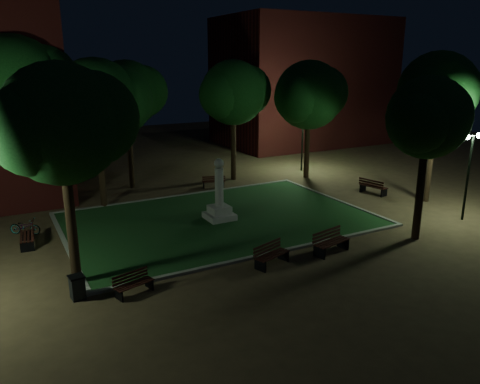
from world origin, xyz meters
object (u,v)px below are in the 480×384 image
object	(u,v)px
bench_west_near	(133,284)
trash_bin	(77,287)
bicycle	(25,226)
bench_left_side	(29,237)
bench_near_left	(271,255)
monument	(219,203)
bench_right_side	(373,187)
bench_far_side	(214,182)
bench_near_right	(330,242)

from	to	relation	value
bench_west_near	trash_bin	xyz separation A→B (m)	(-1.81, 0.57, 0.07)
bicycle	bench_left_side	bearing A→B (deg)	-145.82
bench_left_side	bench_near_left	bearing A→B (deg)	55.74
monument	bench_right_side	size ratio (longest dim) A/B	1.73
bench_near_left	trash_bin	bearing A→B (deg)	155.82
bench_near_left	bench_far_side	distance (m)	12.43
bench_near_left	bench_left_side	distance (m)	10.91
bench_near_left	bench_left_side	size ratio (longest dim) A/B	1.02
trash_bin	bench_west_near	bearing A→B (deg)	-17.35
bench_right_side	trash_bin	bearing A→B (deg)	93.59
trash_bin	bicycle	distance (m)	7.79
bench_left_side	bench_right_side	distance (m)	19.61
bench_left_side	trash_bin	bearing A→B (deg)	14.73
monument	bicycle	world-z (taller)	monument
bench_right_side	trash_bin	size ratio (longest dim) A/B	2.15
bench_near_left	bicycle	world-z (taller)	bench_near_left
bench_west_near	bench_far_side	size ratio (longest dim) A/B	0.96
bench_near_left	bench_far_side	xyz separation A→B (m)	(3.10, 12.04, -0.04)
bench_west_near	bench_left_side	size ratio (longest dim) A/B	0.88
bench_near_right	bench_left_side	world-z (taller)	bench_near_right
trash_bin	bench_near_left	bearing A→B (deg)	-6.24
monument	bench_left_side	size ratio (longest dim) A/B	1.87
bench_near_left	bench_near_right	bearing A→B (deg)	-20.32
bench_near_right	trash_bin	world-z (taller)	bench_near_right
bench_near_right	trash_bin	size ratio (longest dim) A/B	2.20
monument	trash_bin	world-z (taller)	monument
monument	bench_near_left	distance (m)	6.02
bench_left_side	bench_far_side	world-z (taller)	bench_left_side
monument	bench_west_near	distance (m)	8.44
monument	bench_left_side	distance (m)	9.10
bench_near_left	trash_bin	world-z (taller)	bench_near_left
bench_near_left	trash_bin	distance (m)	7.45
bench_near_left	bench_near_right	xyz separation A→B (m)	(2.94, -0.12, 0.04)
bench_near_right	trash_bin	bearing A→B (deg)	162.89
bench_near_left	trash_bin	xyz separation A→B (m)	(-7.40, 0.81, 0.01)
bench_near_left	bench_west_near	size ratio (longest dim) A/B	1.16
bench_left_side	bench_far_side	distance (m)	12.65
monument	bench_right_side	world-z (taller)	monument
trash_bin	bicycle	world-z (taller)	trash_bin
bench_near_left	bench_far_side	size ratio (longest dim) A/B	1.11
bench_left_side	bench_right_side	xyz separation A→B (m)	(19.59, -0.97, 0.02)
trash_bin	bench_right_side	bearing A→B (deg)	15.42
monument	bench_left_side	bearing A→B (deg)	174.19
bench_west_near	trash_bin	world-z (taller)	trash_bin
monument	bench_far_side	size ratio (longest dim) A/B	2.04
monument	bicycle	distance (m)	9.43
bench_west_near	bench_right_side	world-z (taller)	bench_right_side
bench_near_left	bicycle	bearing A→B (deg)	116.89
bench_right_side	bench_far_side	xyz separation A→B (m)	(-8.04, 6.12, -0.07)
monument	bench_far_side	distance (m)	6.59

